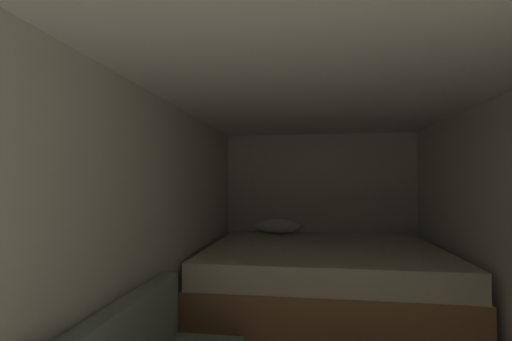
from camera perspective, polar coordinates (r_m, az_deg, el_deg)
name	(u,v)px	position (r m, az deg, el deg)	size (l,w,h in m)	color
wall_back	(319,211)	(4.91, 9.93, -6.31)	(2.57, 0.05, 2.04)	silver
wall_left	(143,239)	(2.63, -17.35, -10.29)	(0.05, 5.04, 2.04)	silver
ceiling_slab	(330,80)	(2.44, 11.60, 13.82)	(2.57, 5.04, 0.05)	white
bed	(322,282)	(3.96, 10.38, -16.89)	(2.35, 2.01, 0.94)	#9E7247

